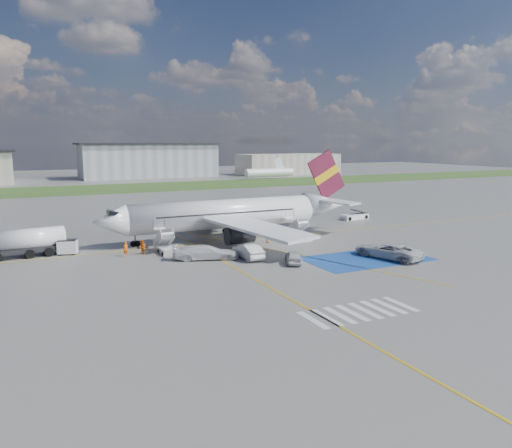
% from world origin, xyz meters
% --- Properties ---
extents(ground, '(400.00, 400.00, 0.00)m').
position_xyz_m(ground, '(0.00, 0.00, 0.00)').
color(ground, '#60605E').
rests_on(ground, ground).
extents(grass_strip, '(400.00, 30.00, 0.01)m').
position_xyz_m(grass_strip, '(0.00, 95.00, 0.01)').
color(grass_strip, '#2D4C1E').
rests_on(grass_strip, ground).
extents(taxiway_line_main, '(120.00, 0.20, 0.01)m').
position_xyz_m(taxiway_line_main, '(0.00, 12.00, 0.01)').
color(taxiway_line_main, gold).
rests_on(taxiway_line_main, ground).
extents(taxiway_line_cross, '(0.20, 60.00, 0.01)m').
position_xyz_m(taxiway_line_cross, '(-5.00, -10.00, 0.01)').
color(taxiway_line_cross, gold).
rests_on(taxiway_line_cross, ground).
extents(taxiway_line_diag, '(20.71, 56.45, 0.01)m').
position_xyz_m(taxiway_line_diag, '(0.00, 12.00, 0.01)').
color(taxiway_line_diag, gold).
rests_on(taxiway_line_diag, ground).
extents(staging_box, '(14.00, 8.00, 0.01)m').
position_xyz_m(staging_box, '(10.00, -4.00, 0.01)').
color(staging_box, '#184493').
rests_on(staging_box, ground).
extents(crosswalk, '(9.00, 4.00, 0.01)m').
position_xyz_m(crosswalk, '(-1.80, -18.00, 0.01)').
color(crosswalk, silver).
rests_on(crosswalk, ground).
extents(terminal_centre, '(48.00, 18.00, 12.00)m').
position_xyz_m(terminal_centre, '(20.00, 135.00, 6.00)').
color(terminal_centre, gray).
rests_on(terminal_centre, ground).
extents(terminal_east, '(40.00, 16.00, 8.00)m').
position_xyz_m(terminal_east, '(75.00, 128.00, 4.00)').
color(terminal_east, '#9B9586').
rests_on(terminal_east, ground).
extents(airliner, '(36.81, 32.95, 11.92)m').
position_xyz_m(airliner, '(1.51, 14.00, 3.39)').
color(airliner, white).
rests_on(airliner, ground).
extents(airstairs_fwd, '(1.90, 5.20, 3.60)m').
position_xyz_m(airstairs_fwd, '(-9.50, 8.70, 0.62)').
color(airstairs_fwd, white).
rests_on(airstairs_fwd, ground).
extents(airstairs_aft, '(1.90, 5.20, 3.60)m').
position_xyz_m(airstairs_aft, '(9.00, 8.70, 0.62)').
color(airstairs_aft, white).
rests_on(airstairs_aft, ground).
extents(fuel_tanker, '(9.71, 3.62, 3.24)m').
position_xyz_m(fuel_tanker, '(-24.93, 13.90, 1.36)').
color(fuel_tanker, black).
rests_on(fuel_tanker, ground).
extents(gpu_cart, '(2.43, 1.94, 1.77)m').
position_xyz_m(gpu_cart, '(-20.08, 13.12, 0.80)').
color(gpu_cart, white).
rests_on(gpu_cart, ground).
extents(belt_loader, '(5.75, 2.72, 1.67)m').
position_xyz_m(belt_loader, '(26.64, 20.15, 0.42)').
color(belt_loader, white).
rests_on(belt_loader, ground).
extents(car_silver_a, '(3.30, 4.47, 1.42)m').
position_xyz_m(car_silver_a, '(1.56, -2.20, 0.71)').
color(car_silver_a, silver).
rests_on(car_silver_a, ground).
extents(car_silver_b, '(1.82, 5.22, 1.72)m').
position_xyz_m(car_silver_b, '(-1.91, 2.07, 0.86)').
color(car_silver_b, silver).
rests_on(car_silver_b, ground).
extents(van_white_a, '(4.39, 6.65, 2.29)m').
position_xyz_m(van_white_a, '(12.40, -4.78, 1.15)').
color(van_white_a, silver).
rests_on(van_white_a, ground).
extents(van_white_b, '(5.92, 3.93, 2.15)m').
position_xyz_m(van_white_b, '(-6.39, 3.67, 1.08)').
color(van_white_b, silver).
rests_on(van_white_b, ground).
extents(crew_fwd, '(0.67, 0.48, 1.71)m').
position_xyz_m(crew_fwd, '(-14.15, 9.19, 0.86)').
color(crew_fwd, '#F15F0C').
rests_on(crew_fwd, ground).
extents(crew_nose, '(0.95, 1.04, 1.74)m').
position_xyz_m(crew_nose, '(-12.21, 9.25, 0.87)').
color(crew_nose, orange).
rests_on(crew_nose, ground).
extents(crew_aft, '(0.87, 1.02, 1.65)m').
position_xyz_m(crew_aft, '(4.06, 8.85, 0.82)').
color(crew_aft, orange).
rests_on(crew_aft, ground).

